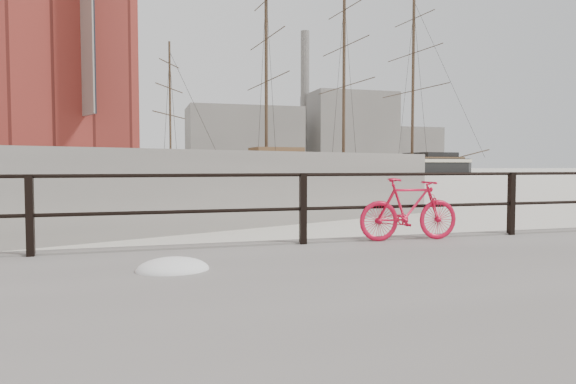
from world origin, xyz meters
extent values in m
imported|color=red|center=(-5.39, -0.25, 0.81)|extent=(1.55, 0.33, 0.93)
ellipsoid|color=white|center=(-8.88, -1.49, 0.49)|extent=(0.77, 0.61, 0.28)
cube|color=gray|center=(20.00, 140.00, 9.00)|extent=(32.00, 18.00, 18.00)
cube|color=gray|center=(55.00, 145.00, 12.00)|extent=(26.00, 20.00, 24.00)
cube|color=gray|center=(78.00, 150.00, 7.00)|extent=(20.00, 16.00, 14.00)
cylinder|color=gray|center=(42.00, 150.00, 22.00)|extent=(2.80, 2.80, 44.00)
camera|label=1|loc=(-9.21, -7.00, 1.46)|focal=32.00mm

